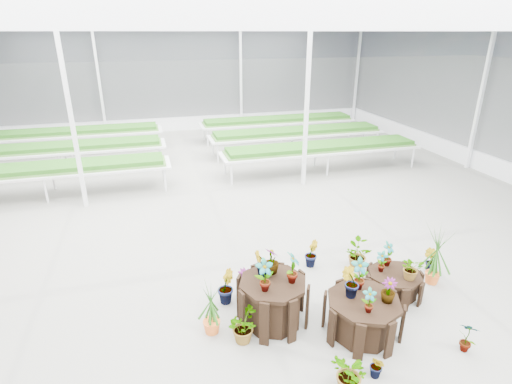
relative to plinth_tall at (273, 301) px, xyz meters
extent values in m
plane|color=gray|center=(-0.30, 1.48, -0.36)|extent=(24.00, 24.00, 0.00)
cylinder|color=black|center=(0.00, 0.00, 0.00)|extent=(1.31, 1.31, 0.73)
cylinder|color=black|center=(1.20, -0.60, -0.07)|extent=(1.32, 1.32, 0.59)
cylinder|color=black|center=(2.20, 0.10, -0.16)|extent=(1.09, 1.09, 0.41)
imported|color=#205214|center=(-0.13, 0.18, 0.58)|extent=(0.31, 0.29, 0.44)
imported|color=#205214|center=(0.27, -0.10, 0.62)|extent=(0.26, 0.32, 0.52)
imported|color=#205214|center=(0.05, 0.23, 0.57)|extent=(0.31, 0.31, 0.42)
imported|color=#205214|center=(-0.19, -0.18, 0.62)|extent=(0.28, 0.20, 0.51)
imported|color=#205214|center=(1.02, -0.46, 0.46)|extent=(0.33, 0.31, 0.47)
imported|color=#205214|center=(1.50, -0.72, 0.41)|extent=(0.29, 0.29, 0.37)
imported|color=#205214|center=(1.24, -0.33, 0.48)|extent=(0.31, 0.25, 0.51)
imported|color=#205214|center=(1.11, -0.85, 0.41)|extent=(0.23, 0.18, 0.38)
imported|color=#205214|center=(2.00, 0.23, 0.24)|extent=(0.23, 0.24, 0.38)
imported|color=#205214|center=(2.35, -0.09, 0.25)|extent=(0.41, 0.38, 0.40)
imported|color=#205214|center=(2.19, 0.36, 0.28)|extent=(0.29, 0.24, 0.46)
imported|color=#205214|center=(-0.55, -0.28, -0.11)|extent=(0.46, 0.52, 0.52)
imported|color=#205214|center=(-0.59, 0.67, -0.07)|extent=(0.36, 0.39, 0.59)
imported|color=#205214|center=(0.53, -1.52, -0.10)|extent=(0.45, 0.51, 0.53)
imported|color=#205214|center=(0.97, -1.42, -0.18)|extent=(0.19, 0.23, 0.37)
imported|color=#205214|center=(2.43, -1.33, -0.12)|extent=(0.30, 0.31, 0.50)
imported|color=#205214|center=(3.26, 0.53, -0.13)|extent=(0.27, 0.30, 0.46)
imported|color=#205214|center=(1.99, 1.03, -0.09)|extent=(0.53, 0.58, 0.56)
imported|color=#205214|center=(1.20, 1.32, -0.10)|extent=(0.35, 0.37, 0.53)
imported|color=#205214|center=(-0.26, 0.71, -0.11)|extent=(0.38, 0.38, 0.51)
camera|label=1|loc=(-1.58, -4.78, 3.84)|focal=28.00mm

